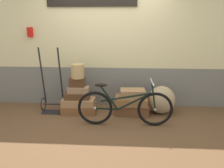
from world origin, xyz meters
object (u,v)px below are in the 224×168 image
Objects in this scene: suitcase_4 at (77,82)px; suitcase_6 at (131,101)px; suitcase_1 at (79,102)px; suitcase_0 at (79,108)px; suitcase_3 at (79,90)px; wicker_basket at (78,71)px; suitcase_5 at (132,108)px; suitcase_7 at (133,94)px; burlap_sack at (162,100)px; bicycle at (124,107)px; luggage_trolley at (53,97)px; suitcase_2 at (78,95)px.

suitcase_4 reaches higher than suitcase_6.
suitcase_1 is 1.08m from suitcase_6.
suitcase_4 is (-0.03, 0.04, 0.56)m from suitcase_0.
suitcase_1 is at bearing -177.53° from suitcase_6.
wicker_basket is (-0.00, 0.01, 0.38)m from suitcase_3.
suitcase_5 is at bearing 2.54° from suitcase_1.
suitcase_6 is at bearing -0.29° from wicker_basket.
suitcase_0 is 1.06× the size of suitcase_1.
wicker_basket is at bearing 174.97° from suitcase_7.
burlap_sack is at bearing 3.57° from suitcase_1.
suitcase_6 reaches higher than suitcase_1.
wicker_basket is at bearing 105.47° from suitcase_0.
bicycle reaches higher than burlap_sack.
burlap_sack is 0.96m from bicycle.
suitcase_4 is 0.62m from luggage_trolley.
suitcase_3 is (0.03, -0.02, 0.12)m from suitcase_2.
suitcase_0 is 0.56m from suitcase_4.
luggage_trolley reaches higher than burlap_sack.
suitcase_3 reaches higher than suitcase_5.
suitcase_4 is 0.47× the size of suitcase_6.
suitcase_5 is at bearing 0.91° from wicker_basket.
suitcase_7 is at bearing -2.06° from luggage_trolley.
suitcase_0 is at bearing -40.30° from suitcase_2.
suitcase_1 is 0.56m from luggage_trolley.
bicycle is (-0.16, -0.51, -0.10)m from suitcase_7.
luggage_trolley is (-0.55, 0.03, -0.56)m from wicker_basket.
suitcase_5 is at bearing -0.25° from suitcase_4.
suitcase_5 reaches higher than suitcase_0.
bicycle is at bearing -30.04° from suitcase_4.
suitcase_7 is (1.12, -0.04, 0.07)m from suitcase_2.
suitcase_4 is at bearing 100.26° from suitcase_2.
bicycle is (0.93, -0.53, -0.15)m from suitcase_3.
suitcase_0 is 0.28m from suitcase_2.
luggage_trolley reaches higher than suitcase_7.
suitcase_6 is 2.30× the size of wicker_basket.
suitcase_2 is 0.13m from suitcase_3.
wicker_basket is (-1.09, -0.02, 0.77)m from suitcase_5.
suitcase_2 is at bearing 155.74° from wicker_basket.
suitcase_2 is (-0.02, 0.02, 0.13)m from suitcase_1.
luggage_trolley is at bearing 174.33° from suitcase_7.
burlap_sack reaches higher than suitcase_6.
wicker_basket is (0.03, -0.03, 0.23)m from suitcase_4.
burlap_sack is (1.71, 0.05, -0.08)m from suitcase_2.
luggage_trolley reaches higher than suitcase_1.
luggage_trolley is (-0.56, 0.04, 0.23)m from suitcase_0.
suitcase_1 is at bearing -109.78° from wicker_basket.
bicycle is (-0.75, -0.60, 0.05)m from burlap_sack.
suitcase_1 is 2.16× the size of suitcase_4.
suitcase_4 is 0.43× the size of suitcase_5.
suitcase_6 is (-0.02, -0.02, 0.18)m from suitcase_5.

